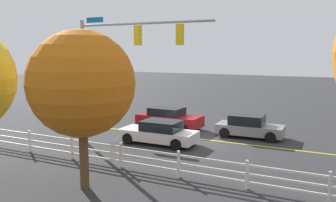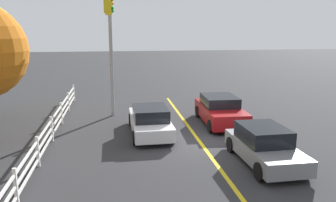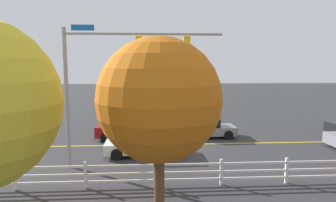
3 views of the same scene
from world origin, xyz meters
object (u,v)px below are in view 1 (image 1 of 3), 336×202
Objects in this scene: car_0 at (169,118)px; tree_3 at (82,84)px; car_1 at (159,133)px; car_2 at (249,126)px.

tree_3 reaches higher than car_0.
car_1 is 0.74× the size of tree_3.
car_0 reaches higher than car_2.
car_0 is 0.99× the size of car_1.
car_0 is 5.51m from car_2.
car_2 is at bearing 1.90° from car_0.
car_2 is at bearing -108.41° from tree_3.
car_0 is at bearing -80.54° from tree_3.
car_1 is at bearing -85.58° from tree_3.
tree_3 is at bearing 93.52° from car_1.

